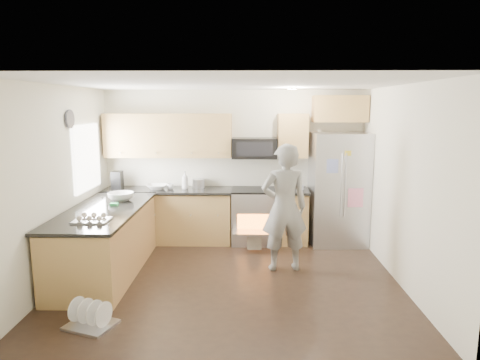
{
  "coord_description": "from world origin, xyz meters",
  "views": [
    {
      "loc": [
        0.25,
        -5.45,
        2.33
      ],
      "look_at": [
        0.13,
        0.5,
        1.29
      ],
      "focal_mm": 32.0,
      "sensor_mm": 36.0,
      "label": 1
    }
  ],
  "objects_px": {
    "stove_range": "(254,204)",
    "person": "(284,208)",
    "refrigerator": "(338,189)",
    "dish_rack": "(91,319)"
  },
  "relations": [
    {
      "from": "refrigerator",
      "to": "dish_rack",
      "type": "height_order",
      "value": "refrigerator"
    },
    {
      "from": "stove_range",
      "to": "refrigerator",
      "type": "distance_m",
      "value": 1.45
    },
    {
      "from": "stove_range",
      "to": "person",
      "type": "distance_m",
      "value": 1.34
    },
    {
      "from": "person",
      "to": "dish_rack",
      "type": "height_order",
      "value": "person"
    },
    {
      "from": "stove_range",
      "to": "refrigerator",
      "type": "xyz_separation_m",
      "value": [
        1.42,
        -0.04,
        0.27
      ]
    },
    {
      "from": "refrigerator",
      "to": "dish_rack",
      "type": "relative_size",
      "value": 3.21
    },
    {
      "from": "stove_range",
      "to": "person",
      "type": "relative_size",
      "value": 0.98
    },
    {
      "from": "stove_range",
      "to": "person",
      "type": "xyz_separation_m",
      "value": [
        0.41,
        -1.26,
        0.23
      ]
    },
    {
      "from": "refrigerator",
      "to": "dish_rack",
      "type": "xyz_separation_m",
      "value": [
        -3.2,
        -2.9,
        -0.86
      ]
    },
    {
      "from": "dish_rack",
      "to": "refrigerator",
      "type": "bearing_deg",
      "value": 42.19
    }
  ]
}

